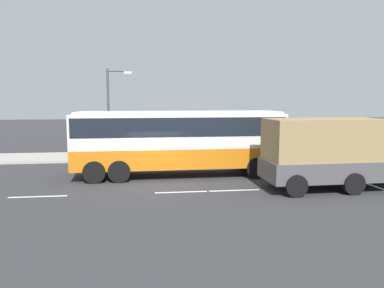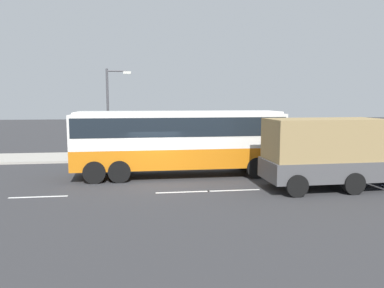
% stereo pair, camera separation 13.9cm
% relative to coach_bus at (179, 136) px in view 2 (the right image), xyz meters
% --- Properties ---
extents(ground_plane, '(120.00, 120.00, 0.00)m').
position_rel_coach_bus_xyz_m(ground_plane, '(-1.35, -1.25, -2.14)').
color(ground_plane, '#333335').
extents(sidewalk_curb, '(80.00, 4.00, 0.15)m').
position_rel_coach_bus_xyz_m(sidewalk_curb, '(-1.35, 6.82, -2.07)').
color(sidewalk_curb, '#A8A399').
rests_on(sidewalk_curb, ground_plane).
extents(lane_centreline, '(45.16, 0.16, 0.01)m').
position_rel_coach_bus_xyz_m(lane_centreline, '(1.73, -3.53, -2.14)').
color(lane_centreline, white).
rests_on(lane_centreline, ground_plane).
extents(coach_bus, '(11.05, 2.87, 3.45)m').
position_rel_coach_bus_xyz_m(coach_bus, '(0.00, 0.00, 0.00)').
color(coach_bus, orange).
rests_on(coach_bus, ground_plane).
extents(cargo_truck, '(7.48, 2.74, 3.22)m').
position_rel_coach_bus_xyz_m(cargo_truck, '(6.96, -3.76, -0.45)').
color(cargo_truck, navy).
rests_on(cargo_truck, ground_plane).
extents(pedestrian_near_curb, '(0.32, 0.32, 1.54)m').
position_rel_coach_bus_xyz_m(pedestrian_near_curb, '(-4.10, 6.83, -1.11)').
color(pedestrian_near_curb, '#38334C').
rests_on(pedestrian_near_curb, sidewalk_curb).
extents(pedestrian_at_crossing, '(0.32, 0.32, 1.72)m').
position_rel_coach_bus_xyz_m(pedestrian_at_crossing, '(4.06, 6.07, -1.00)').
color(pedestrian_at_crossing, black).
rests_on(pedestrian_at_crossing, sidewalk_curb).
extents(street_lamp, '(1.63, 0.24, 5.92)m').
position_rel_coach_bus_xyz_m(street_lamp, '(-4.00, 5.46, 1.45)').
color(street_lamp, '#47474C').
rests_on(street_lamp, sidewalk_curb).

